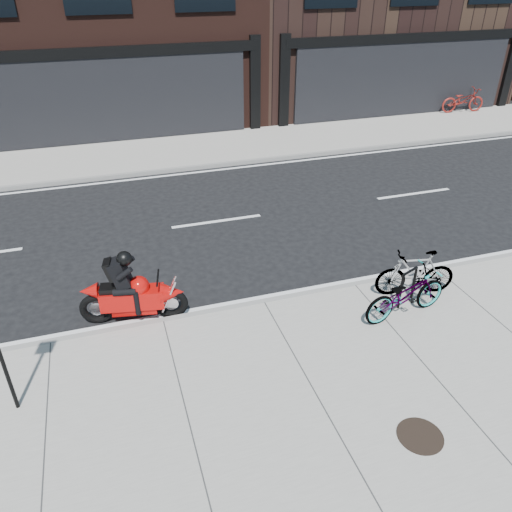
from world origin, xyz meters
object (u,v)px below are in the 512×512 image
object	(u,v)px
bicycle_front	(406,294)
motorcycle	(137,293)
manhole_cover	(420,436)
bicycle_rear	(415,273)
bike_rack	(408,284)
bicycle_far	(463,100)

from	to	relation	value
bicycle_front	motorcycle	distance (m)	5.02
bicycle_front	motorcycle	xyz separation A→B (m)	(-4.78, 1.55, 0.01)
motorcycle	manhole_cover	size ratio (longest dim) A/B	3.06
motorcycle	manhole_cover	world-z (taller)	motorcycle
motorcycle	manhole_cover	bearing A→B (deg)	-38.98
motorcycle	manhole_cover	distance (m)	5.41
bicycle_rear	motorcycle	bearing A→B (deg)	-88.72
manhole_cover	motorcycle	bearing A→B (deg)	130.26
motorcycle	manhole_cover	xyz separation A→B (m)	(3.48, -4.11, -0.48)
manhole_cover	bike_rack	bearing A→B (deg)	61.88
motorcycle	bicycle_front	bearing A→B (deg)	-7.18
manhole_cover	bicycle_front	bearing A→B (deg)	63.22
bicycle_rear	motorcycle	size ratio (longest dim) A/B	0.80
motorcycle	bicycle_far	distance (m)	18.62
bicycle_rear	bicycle_front	bearing A→B (deg)	-33.60
bicycle_rear	manhole_cover	distance (m)	3.67
bicycle_far	manhole_cover	world-z (taller)	bicycle_far
bicycle_far	manhole_cover	distance (m)	18.89
bicycle_front	manhole_cover	size ratio (longest dim) A/B	2.73
bicycle_front	motorcycle	size ratio (longest dim) A/B	0.89
bicycle_far	manhole_cover	bearing A→B (deg)	147.38
bicycle_front	bicycle_rear	distance (m)	0.80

